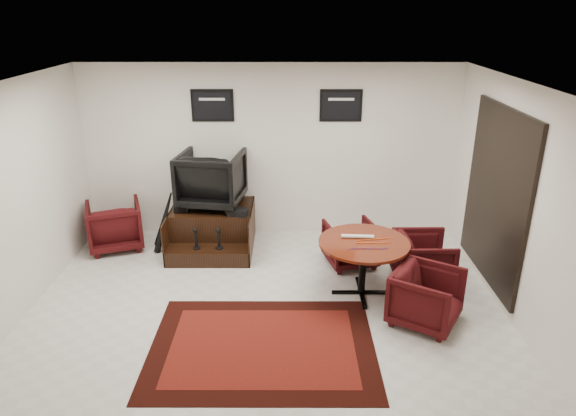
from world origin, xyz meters
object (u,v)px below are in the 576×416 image
at_px(table_chair_back, 351,242).
at_px(armchair_side, 115,223).
at_px(shine_podium, 213,229).
at_px(meeting_table, 364,248).
at_px(table_chair_window, 423,257).
at_px(table_chair_corner, 427,295).
at_px(shine_chair, 211,176).

bearing_deg(table_chair_back, armchair_side, -23.03).
bearing_deg(shine_podium, table_chair_back, -15.49).
height_order(armchair_side, meeting_table, armchair_side).
relative_size(table_chair_window, table_chair_corner, 1.00).
bearing_deg(table_chair_back, meeting_table, 79.54).
distance_m(table_chair_back, table_chair_window, 1.09).
bearing_deg(table_chair_back, shine_podium, -29.82).
relative_size(armchair_side, table_chair_corner, 1.07).
distance_m(armchair_side, table_chair_window, 4.72).
bearing_deg(table_chair_window, table_chair_back, 59.24).
distance_m(shine_chair, table_chair_corner, 3.71).
xyz_separation_m(shine_podium, shine_chair, (0.00, 0.14, 0.83)).
distance_m(shine_podium, shine_chair, 0.84).
xyz_separation_m(shine_chair, table_chair_corner, (2.85, -2.26, -0.75)).
bearing_deg(armchair_side, shine_podium, 161.55).
height_order(shine_chair, armchair_side, shine_chair).
height_order(meeting_table, table_chair_window, meeting_table).
relative_size(meeting_table, table_chair_corner, 1.53).
distance_m(shine_podium, armchair_side, 1.55).
relative_size(meeting_table, table_chair_back, 1.65).
height_order(armchair_side, table_chair_window, armchair_side).
bearing_deg(table_chair_corner, shine_chair, 83.22).
relative_size(shine_chair, table_chair_corner, 1.26).
relative_size(table_chair_back, table_chair_corner, 0.93).
distance_m(meeting_table, table_chair_back, 0.93).
distance_m(shine_chair, armchair_side, 1.71).
bearing_deg(table_chair_corner, shine_podium, 84.94).
bearing_deg(shine_chair, armchair_side, 14.45).
distance_m(shine_podium, table_chair_back, 2.19).
relative_size(shine_chair, armchair_side, 1.17).
xyz_separation_m(table_chair_window, table_chair_corner, (-0.20, -0.99, 0.00)).
bearing_deg(shine_podium, meeting_table, -33.81).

